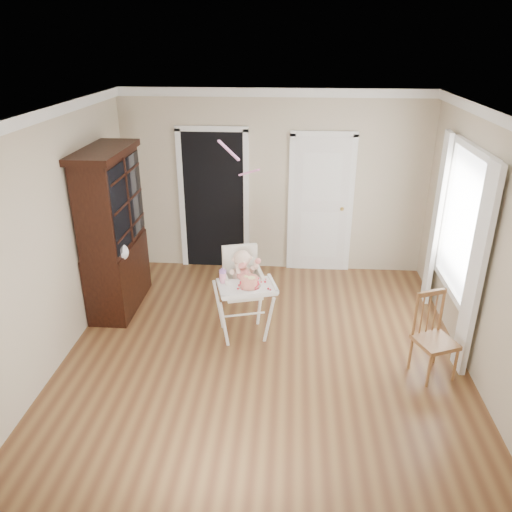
# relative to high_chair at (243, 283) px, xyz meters

# --- Properties ---
(floor) EXTENTS (5.00, 5.00, 0.00)m
(floor) POSITION_rel_high_chair_xyz_m (0.27, -0.51, -0.70)
(floor) COLOR brown
(floor) RESTS_ON ground
(ceiling) EXTENTS (5.00, 5.00, 0.00)m
(ceiling) POSITION_rel_high_chair_xyz_m (0.27, -0.51, 2.00)
(ceiling) COLOR white
(ceiling) RESTS_ON wall_back
(wall_back) EXTENTS (4.50, 0.00, 4.50)m
(wall_back) POSITION_rel_high_chair_xyz_m (0.27, 1.99, 0.65)
(wall_back) COLOR #C5B49A
(wall_back) RESTS_ON floor
(wall_left) EXTENTS (0.00, 5.00, 5.00)m
(wall_left) POSITION_rel_high_chair_xyz_m (-1.98, -0.51, 0.65)
(wall_left) COLOR #C5B49A
(wall_left) RESTS_ON floor
(wall_right) EXTENTS (0.00, 5.00, 5.00)m
(wall_right) POSITION_rel_high_chair_xyz_m (2.52, -0.51, 0.65)
(wall_right) COLOR #C5B49A
(wall_right) RESTS_ON floor
(crown_molding) EXTENTS (4.50, 5.00, 0.12)m
(crown_molding) POSITION_rel_high_chair_xyz_m (0.27, -0.51, 1.94)
(crown_molding) COLOR white
(crown_molding) RESTS_ON ceiling
(doorway) EXTENTS (1.06, 0.05, 2.22)m
(doorway) POSITION_rel_high_chair_xyz_m (-0.63, 1.98, 0.41)
(doorway) COLOR black
(doorway) RESTS_ON wall_back
(closet_door) EXTENTS (0.96, 0.09, 2.13)m
(closet_door) POSITION_rel_high_chair_xyz_m (0.97, 1.97, 0.33)
(closet_door) COLOR white
(closet_door) RESTS_ON wall_back
(window_right) EXTENTS (0.13, 1.84, 2.30)m
(window_right) POSITION_rel_high_chair_xyz_m (2.45, 0.29, 0.59)
(window_right) COLOR white
(window_right) RESTS_ON wall_right
(high_chair) EXTENTS (0.83, 0.94, 1.13)m
(high_chair) POSITION_rel_high_chair_xyz_m (0.00, 0.00, 0.00)
(high_chair) COLOR white
(high_chair) RESTS_ON floor
(baby) EXTENTS (0.36, 0.26, 0.48)m
(baby) POSITION_rel_high_chair_xyz_m (-0.01, 0.03, 0.16)
(baby) COLOR beige
(baby) RESTS_ON high_chair
(cake) EXTENTS (0.25, 0.25, 0.12)m
(cake) POSITION_rel_high_chair_xyz_m (0.10, -0.24, 0.15)
(cake) COLOR silver
(cake) RESTS_ON high_chair
(sippy_cup) EXTENTS (0.08, 0.08, 0.20)m
(sippy_cup) POSITION_rel_high_chair_xyz_m (-0.21, -0.16, 0.17)
(sippy_cup) COLOR pink
(sippy_cup) RESTS_ON high_chair
(china_cabinet) EXTENTS (0.56, 1.26, 2.13)m
(china_cabinet) POSITION_rel_high_chair_xyz_m (-1.71, 0.61, 0.36)
(china_cabinet) COLOR black
(china_cabinet) RESTS_ON floor
(dining_chair) EXTENTS (0.50, 0.50, 0.93)m
(dining_chair) POSITION_rel_high_chair_xyz_m (2.08, -0.60, -0.26)
(dining_chair) COLOR brown
(dining_chair) RESTS_ON floor
(streamer) EXTENTS (0.30, 0.42, 0.15)m
(streamer) POSITION_rel_high_chair_xyz_m (-0.19, 0.39, 1.48)
(streamer) COLOR pink
(streamer) RESTS_ON ceiling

